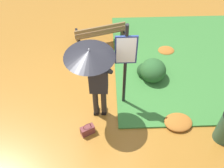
{
  "coord_description": "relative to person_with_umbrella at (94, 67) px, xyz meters",
  "views": [
    {
      "loc": [
        -0.26,
        3.97,
        5.4
      ],
      "look_at": [
        -0.39,
        0.13,
        0.85
      ],
      "focal_mm": 44.76,
      "sensor_mm": 36.0,
      "label": 1
    }
  ],
  "objects": [
    {
      "name": "park_bench",
      "position": [
        -0.12,
        -2.38,
        -1.15
      ],
      "size": [
        1.43,
        0.72,
        0.75
      ],
      "color": "black",
      "rests_on": "ground_plane"
    },
    {
      "name": "leaf_pile_by_bench",
      "position": [
        -1.83,
        0.35,
        -1.48
      ],
      "size": [
        0.63,
        0.51,
        0.14
      ],
      "color": "#A86023",
      "rests_on": "ground_plane"
    },
    {
      "name": "grass_verge",
      "position": [
        -2.88,
        -1.56,
        -1.53
      ],
      "size": [
        4.8,
        4.0,
        0.05
      ],
      "color": "#387533",
      "rests_on": "ground_plane"
    },
    {
      "name": "person_with_umbrella",
      "position": [
        0.0,
        0.0,
        0.0
      ],
      "size": [
        0.96,
        0.96,
        2.04
      ],
      "color": "#2D2823",
      "rests_on": "ground_plane"
    },
    {
      "name": "info_sign_post",
      "position": [
        -0.64,
        -0.31,
        -0.11
      ],
      "size": [
        0.44,
        0.07,
        2.3
      ],
      "color": "black",
      "rests_on": "ground_plane"
    },
    {
      "name": "leaf_pile_far_path",
      "position": [
        -1.94,
        -2.02,
        -1.5
      ],
      "size": [
        0.46,
        0.37,
        0.1
      ],
      "color": "#A86023",
      "rests_on": "ground_plane"
    },
    {
      "name": "shrub_cluster",
      "position": [
        -1.38,
        -1.06,
        -1.28
      ],
      "size": [
        0.71,
        0.65,
        0.58
      ],
      "color": "#285628",
      "rests_on": "ground_plane"
    },
    {
      "name": "ground_plane",
      "position": [
        0.03,
        -0.3,
        -1.55
      ],
      "size": [
        18.0,
        18.0,
        0.0
      ],
      "primitive_type": "plane",
      "color": "#9E6623"
    },
    {
      "name": "handbag",
      "position": [
        0.2,
        0.52,
        -1.42
      ],
      "size": [
        0.33,
        0.26,
        0.37
      ],
      "color": "brown",
      "rests_on": "ground_plane"
    }
  ]
}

